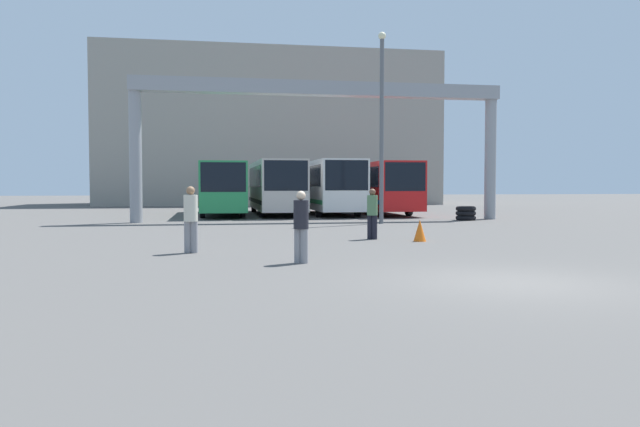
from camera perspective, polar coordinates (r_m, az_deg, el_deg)
The scene contains 13 objects.
ground_plane at distance 12.34m, azimuth 17.19°, elevation -6.06°, with size 200.00×200.00×0.00m, color #514F4C.
building_backdrop at distance 60.86m, azimuth -4.72°, elevation 7.52°, with size 30.98×12.00×14.02m.
overhead_gantry at distance 31.96m, azimuth 0.17°, elevation 9.47°, with size 18.88×0.80×7.05m.
bus_slot_0 at distance 38.13m, azimuth -8.99°, elevation 2.54°, with size 2.57×10.71×3.10m.
bus_slot_1 at distance 38.68m, azimuth -4.13°, elevation 2.68°, with size 2.56×11.41×3.23m.
bus_slot_2 at distance 38.59m, azimuth 0.82°, elevation 2.71°, with size 2.61×10.27×3.27m.
bus_slot_3 at distance 40.33m, azimuth 5.14°, elevation 2.63°, with size 2.53×12.34×3.17m.
pedestrian_mid_left at distance 17.14m, azimuth -11.73°, elevation -0.37°, with size 0.37×0.37×1.80m.
pedestrian_mid_right at distance 14.61m, azimuth -1.75°, elevation -1.05°, with size 0.35×0.35×1.70m.
pedestrian_near_center at distance 21.07m, azimuth 4.80°, elevation 0.10°, with size 0.36×0.36×1.71m.
traffic_cone at distance 20.51m, azimuth 9.11°, elevation -1.54°, with size 0.41×0.41×0.71m.
tire_stack at distance 33.18m, azimuth 13.19°, elevation 0.02°, with size 1.04×1.04×0.72m.
lamp_post at distance 29.72m, azimuth 5.66°, elevation 8.45°, with size 0.36×0.36×8.97m.
Camera 1 is at (-5.59, -10.85, 1.85)m, focal length 35.00 mm.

